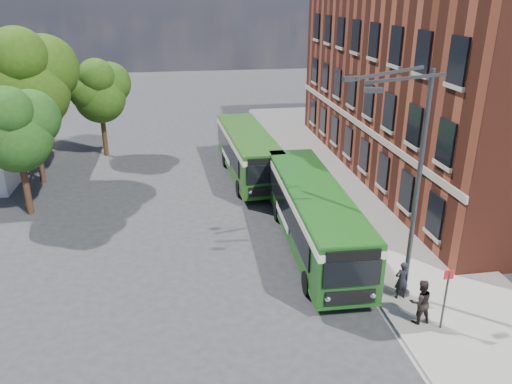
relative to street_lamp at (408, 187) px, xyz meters
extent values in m
plane|color=#2C2C2F|center=(-4.84, 2.00, -4.79)|extent=(120.00, 120.00, 0.00)
cube|color=#99968B|center=(2.16, 10.00, -4.72)|extent=(6.00, 48.00, 0.15)
cube|color=beige|center=(-0.89, 10.00, -4.79)|extent=(0.12, 48.00, 0.01)
cube|color=maroon|center=(9.16, 14.00, 1.21)|extent=(12.00, 26.00, 12.00)
cube|color=#BBB29E|center=(3.12, 14.00, -1.19)|extent=(0.12, 26.00, 0.35)
cylinder|color=#3D4042|center=(-17.34, 15.00, -0.29)|extent=(0.10, 0.10, 9.00)
cube|color=red|center=(-16.89, 15.00, 3.81)|extent=(0.90, 0.02, 0.60)
cylinder|color=#3D4042|center=(0.36, 0.00, -4.64)|extent=(0.44, 0.44, 0.30)
cylinder|color=#3D4042|center=(0.36, 0.00, -0.29)|extent=(0.18, 0.18, 9.00)
cube|color=#3D4042|center=(-0.87, -0.60, 4.01)|extent=(2.58, 0.46, 0.37)
cube|color=#3D4042|center=(-0.87, 0.60, 4.01)|extent=(2.58, 0.46, 0.37)
cube|color=#3D4042|center=(-2.11, -1.08, 3.76)|extent=(0.55, 0.22, 0.16)
cube|color=#3D4042|center=(-2.11, 1.08, 3.76)|extent=(0.55, 0.22, 0.16)
cylinder|color=#3D4042|center=(0.76, -2.20, -3.54)|extent=(0.08, 0.08, 2.50)
cube|color=red|center=(0.76, -2.20, -2.44)|extent=(0.35, 0.04, 0.35)
cube|color=#1A5117|center=(-2.10, 4.88, -3.02)|extent=(2.80, 11.75, 2.45)
cube|color=#1A5117|center=(-2.10, 4.88, -4.29)|extent=(2.84, 11.79, 0.14)
cube|color=black|center=(-3.37, 5.22, -2.89)|extent=(0.34, 9.88, 1.10)
cube|color=black|center=(-0.81, 5.15, -2.89)|extent=(0.34, 9.88, 1.10)
cube|color=#F4F1C9|center=(-2.10, 4.88, -2.19)|extent=(2.86, 11.81, 0.32)
cube|color=#1A5117|center=(-2.10, 4.88, -1.83)|extent=(2.70, 11.64, 0.12)
cube|color=black|center=(-2.25, -0.99, -2.84)|extent=(2.15, 0.14, 1.05)
cube|color=black|center=(-2.25, -1.00, -2.09)|extent=(2.00, 0.13, 0.38)
cube|color=black|center=(-2.25, -1.00, -3.84)|extent=(1.90, 0.13, 0.55)
sphere|color=silver|center=(-3.10, -0.95, -3.84)|extent=(0.26, 0.26, 0.26)
sphere|color=silver|center=(-1.40, -1.00, -3.84)|extent=(0.26, 0.26, 0.26)
cube|color=black|center=(-1.95, 10.75, -2.79)|extent=(2.00, 0.13, 0.90)
cube|color=white|center=(-3.36, 5.92, -3.64)|extent=(0.12, 3.20, 0.45)
cylinder|color=black|center=(-3.38, 0.87, -4.29)|extent=(0.31, 1.01, 1.00)
cylinder|color=black|center=(-1.04, 0.81, -4.29)|extent=(0.31, 1.01, 1.00)
cylinder|color=black|center=(-3.19, 7.96, -4.29)|extent=(0.31, 1.01, 1.00)
cylinder|color=black|center=(-0.85, 7.89, -4.29)|extent=(0.31, 1.01, 1.00)
cube|color=#255719|center=(-3.77, 14.91, -3.02)|extent=(3.02, 10.33, 2.45)
cube|color=#255719|center=(-3.77, 14.91, -4.29)|extent=(3.06, 10.37, 0.14)
cube|color=black|center=(-5.07, 15.14, -2.89)|extent=(0.51, 8.41, 1.10)
cube|color=black|center=(-2.51, 15.27, -2.89)|extent=(0.51, 8.41, 1.10)
cube|color=#F7EBCB|center=(-3.77, 14.91, -2.19)|extent=(3.08, 10.39, 0.32)
cube|color=#255719|center=(-3.77, 14.91, -1.83)|extent=(2.91, 10.23, 0.12)
cube|color=black|center=(-3.51, 9.78, -2.84)|extent=(2.15, 0.19, 1.05)
cube|color=black|center=(-3.51, 9.77, -2.09)|extent=(2.00, 0.18, 0.38)
cube|color=black|center=(-3.51, 9.77, -3.84)|extent=(1.90, 0.18, 0.55)
sphere|color=silver|center=(-4.36, 9.74, -3.84)|extent=(0.26, 0.26, 0.26)
sphere|color=silver|center=(-2.66, 9.83, -3.84)|extent=(0.26, 0.26, 0.26)
cube|color=black|center=(-4.03, 20.04, -2.79)|extent=(2.00, 0.18, 0.90)
cube|color=white|center=(-5.11, 15.84, -3.64)|extent=(0.20, 3.20, 0.45)
cylinder|color=black|center=(-4.77, 11.55, -4.29)|extent=(0.33, 1.01, 1.00)
cylinder|color=black|center=(-2.44, 11.66, -4.29)|extent=(0.33, 1.01, 1.00)
cylinder|color=black|center=(-5.06, 17.16, -4.29)|extent=(0.33, 1.01, 1.00)
cylinder|color=black|center=(-2.72, 17.28, -4.29)|extent=(0.33, 1.01, 1.00)
imported|color=black|center=(0.10, -0.19, -3.84)|extent=(0.60, 0.41, 1.59)
imported|color=black|center=(0.11, -1.75, -3.78)|extent=(0.85, 0.67, 1.72)
cylinder|color=#331D12|center=(-16.45, 10.96, -3.27)|extent=(0.36, 0.36, 3.03)
sphere|color=#1F4615|center=(-16.45, 10.96, -0.52)|extent=(3.58, 3.58, 3.58)
sphere|color=#1F4615|center=(-15.76, 11.51, 0.38)|extent=(3.03, 3.03, 3.03)
sphere|color=#1F4615|center=(-17.07, 10.47, 0.03)|extent=(2.76, 2.76, 2.76)
sphere|color=#1F4615|center=(-16.45, 10.27, 1.07)|extent=(2.48, 2.48, 2.48)
cylinder|color=#331D12|center=(-16.89, 15.90, -2.73)|extent=(0.36, 0.36, 4.11)
sphere|color=#29470F|center=(-16.89, 15.90, 1.00)|extent=(4.86, 4.86, 4.86)
sphere|color=#29470F|center=(-15.96, 16.65, 2.22)|extent=(4.11, 4.11, 4.11)
sphere|color=#29470F|center=(-17.73, 15.25, 1.75)|extent=(3.74, 3.74, 3.74)
sphere|color=#29470F|center=(-16.89, 14.97, 3.15)|extent=(3.36, 3.36, 3.36)
cylinder|color=#331D12|center=(-13.54, 21.03, -3.26)|extent=(0.36, 0.36, 3.05)
sphere|color=#254510|center=(-13.54, 21.03, -0.49)|extent=(3.61, 3.61, 3.61)
sphere|color=#254510|center=(-12.84, 21.58, 0.41)|extent=(3.05, 3.05, 3.05)
sphere|color=#254510|center=(-14.16, 20.54, 0.07)|extent=(2.77, 2.77, 2.77)
sphere|color=#254510|center=(-13.54, 20.33, 1.11)|extent=(2.50, 2.50, 2.50)
camera|label=1|loc=(-8.12, -15.76, 6.62)|focal=35.00mm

